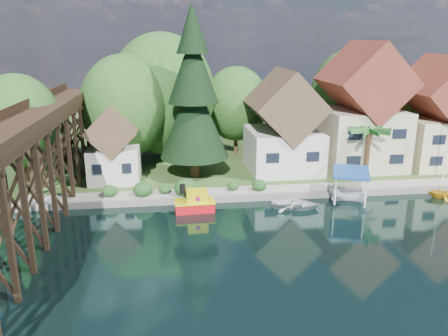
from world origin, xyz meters
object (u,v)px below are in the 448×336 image
at_px(house_left, 283,129).
at_px(house_right, 438,119).
at_px(tugboat, 195,203).
at_px(boat_white_a, 296,203).
at_px(trestle_bridge, 34,160).
at_px(boat_canopy, 350,188).
at_px(house_center, 361,115).
at_px(shed, 114,149).
at_px(palm_tree, 369,132).
at_px(boat_yellow, 441,191).
at_px(conifer, 193,97).

relative_size(house_left, house_right, 0.88).
bearing_deg(tugboat, boat_white_a, -3.09).
height_order(house_right, boat_white_a, house_right).
height_order(trestle_bridge, boat_canopy, trestle_bridge).
xyz_separation_m(house_center, house_right, (9.00, -0.50, -0.64)).
bearing_deg(shed, house_center, 4.24).
bearing_deg(house_left, palm_tree, -34.51).
distance_m(trestle_bridge, house_center, 33.96).
relative_size(shed, boat_white_a, 1.85).
distance_m(tugboat, boat_yellow, 23.41).
relative_size(house_center, palm_tree, 2.37).
bearing_deg(shed, tugboat, -47.37).
distance_m(conifer, palm_tree, 17.95).
relative_size(house_right, conifer, 0.71).
distance_m(shed, boat_yellow, 32.21).
xyz_separation_m(trestle_bridge, shed, (5.00, 9.33, -1.52)).
relative_size(house_center, boat_white_a, 3.27).
distance_m(house_right, boat_white_a, 22.62).
bearing_deg(trestle_bridge, tugboat, 4.59).
relative_size(trestle_bridge, boat_white_a, 10.39).
height_order(trestle_bridge, conifer, conifer).
bearing_deg(palm_tree, shed, 171.96).
bearing_deg(house_right, trestle_bridge, -165.21).
distance_m(house_left, house_right, 18.01).
xyz_separation_m(house_center, boat_white_a, (-10.43, -10.79, -5.98)).
relative_size(trestle_bridge, boat_yellow, 17.60).
height_order(shed, boat_canopy, shed).
bearing_deg(trestle_bridge, boat_yellow, 2.22).
relative_size(shed, conifer, 0.45).
xyz_separation_m(house_right, boat_white_a, (-19.43, -10.29, -5.34)).
height_order(house_center, house_right, house_center).
bearing_deg(boat_canopy, boat_yellow, -0.76).
xyz_separation_m(house_center, boat_yellow, (4.06, -9.93, -5.76)).
bearing_deg(house_center, tugboat, -151.95).
relative_size(shed, palm_tree, 1.34).
xyz_separation_m(shed, conifer, (8.19, 0.28, 5.07)).
height_order(conifer, palm_tree, conifer).
height_order(shed, boat_yellow, shed).
bearing_deg(house_center, house_left, -176.82).
distance_m(boat_canopy, boat_yellow, 9.11).
bearing_deg(house_center, house_right, -3.18).
relative_size(house_center, boat_yellow, 5.53).
bearing_deg(house_right, boat_white_a, -152.08).
bearing_deg(tugboat, boat_yellow, 0.93).
bearing_deg(boat_canopy, trestle_bridge, -176.78).
xyz_separation_m(conifer, tugboat, (-0.54, -8.59, -8.14)).
xyz_separation_m(house_center, palm_tree, (-1.60, -5.59, -0.80)).
relative_size(house_right, tugboat, 3.51).
xyz_separation_m(conifer, boat_white_a, (8.38, -9.08, -8.46)).
relative_size(palm_tree, boat_white_a, 1.38).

